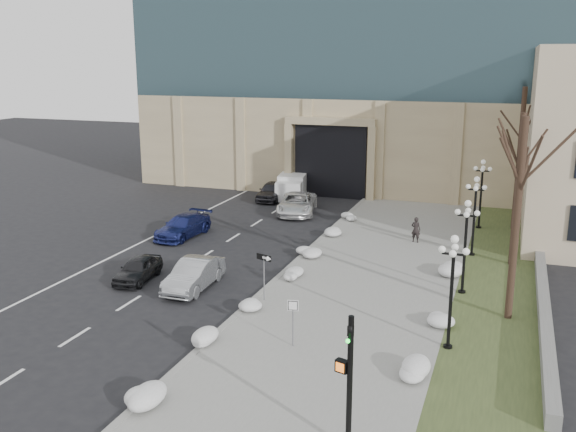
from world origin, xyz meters
name	(u,v)px	position (x,y,z in m)	size (l,w,h in m)	color
ground	(191,386)	(0.00, 0.00, 0.00)	(160.00, 160.00, 0.00)	black
sidewalk	(372,273)	(3.50, 14.00, 0.06)	(9.00, 40.00, 0.12)	gray
curb	(293,264)	(-1.00, 14.00, 0.07)	(0.30, 40.00, 0.14)	gray
grass_strip	(499,287)	(10.00, 14.00, 0.05)	(4.00, 40.00, 0.10)	#354221
stone_wall	(541,274)	(12.00, 16.00, 0.35)	(0.50, 30.00, 0.70)	gray
car_a	(138,269)	(-7.82, 8.94, 0.62)	(1.47, 3.66, 1.25)	black
car_b	(194,275)	(-4.49, 8.83, 0.74)	(1.57, 4.50, 1.48)	#96999D
car_c	(183,226)	(-9.64, 17.13, 0.70)	(1.96, 4.81, 1.39)	navy
car_d	(297,204)	(-4.71, 25.57, 0.77)	(2.55, 5.52, 1.53)	white
car_e	(272,191)	(-8.14, 29.28, 0.75)	(1.77, 4.40, 1.50)	#29282D
pedestrian	(416,230)	(4.80, 20.55, 0.92)	(0.58, 0.38, 1.60)	black
box_truck	(294,185)	(-6.99, 31.36, 0.93)	(3.07, 6.34, 1.93)	silver
one_way_sign	(266,264)	(-0.33, 8.19, 1.98)	(0.88, 0.43, 2.40)	slate
keep_sign	(293,313)	(2.44, 4.04, 1.52)	(0.44, 0.13, 2.07)	slate
traffic_signal	(348,386)	(6.20, -1.92, 2.14)	(0.74, 0.97, 4.31)	black
snow_clump_a	(137,404)	(-0.85, -2.17, 0.30)	(1.10, 1.60, 0.36)	silver
snow_clump_b	(207,340)	(-0.88, 3.05, 0.30)	(1.10, 1.60, 0.36)	silver
snow_clump_c	(241,309)	(-0.89, 6.46, 0.30)	(1.10, 1.60, 0.36)	silver
snow_clump_d	(285,275)	(-0.61, 11.53, 0.30)	(1.10, 1.60, 0.36)	silver
snow_clump_e	(310,252)	(-0.57, 15.71, 0.30)	(1.10, 1.60, 0.36)	silver
snow_clump_f	(337,232)	(-0.30, 20.64, 0.30)	(1.10, 1.60, 0.36)	silver
snow_clump_g	(348,217)	(-0.56, 24.61, 0.30)	(1.10, 1.60, 0.36)	silver
snow_clump_h	(422,370)	(7.66, 3.39, 0.30)	(1.10, 1.60, 0.36)	silver
snow_clump_i	(435,318)	(7.50, 8.40, 0.30)	(1.10, 1.60, 0.36)	silver
snow_clump_j	(454,272)	(7.67, 14.88, 0.30)	(1.10, 1.60, 0.36)	silver
lamppost_a	(452,277)	(8.30, 6.00, 3.07)	(1.18, 1.18, 4.76)	black
lamppost_b	(466,234)	(8.30, 12.50, 3.07)	(1.18, 1.18, 4.76)	black
lamppost_c	(475,205)	(8.30, 19.00, 3.07)	(1.18, 1.18, 4.76)	black
lamppost_d	(482,185)	(8.30, 25.50, 3.07)	(1.18, 1.18, 4.76)	black
tree_near	(519,191)	(10.50, 10.00, 5.83)	(3.20, 3.20, 9.00)	black
tree_mid	(519,169)	(10.50, 18.00, 5.50)	(3.20, 3.20, 8.50)	black
tree_far	(521,139)	(10.50, 26.00, 6.15)	(3.20, 3.20, 9.50)	black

